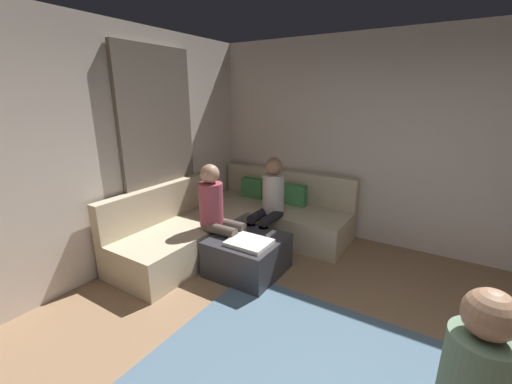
{
  "coord_description": "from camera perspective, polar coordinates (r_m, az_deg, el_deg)",
  "views": [
    {
      "loc": [
        0.28,
        -1.45,
        1.95
      ],
      "look_at": [
        -1.63,
        1.63,
        0.85
      ],
      "focal_mm": 22.58,
      "sensor_mm": 36.0,
      "label": 1
    }
  ],
  "objects": [
    {
      "name": "wall_left",
      "position": [
        3.59,
        -33.51,
        4.45
      ],
      "size": [
        0.12,
        6.0,
        2.7
      ],
      "primitive_type": "cube",
      "color": "beige",
      "rests_on": "ground_plane"
    },
    {
      "name": "ottoman",
      "position": [
        3.71,
        -1.49,
        -11.08
      ],
      "size": [
        0.76,
        0.76,
        0.42
      ],
      "primitive_type": "cube",
      "color": "#333338",
      "rests_on": "ground_plane"
    },
    {
      "name": "game_remote",
      "position": [
        3.7,
        2.72,
        -7.36
      ],
      "size": [
        0.05,
        0.15,
        0.02
      ],
      "primitive_type": "cube",
      "color": "white",
      "rests_on": "ottoman"
    },
    {
      "name": "coffee_mug",
      "position": [
        3.85,
        -2.8,
        -5.8
      ],
      "size": [
        0.08,
        0.08,
        0.1
      ],
      "primitive_type": "cylinder",
      "color": "#334C72",
      "rests_on": "ottoman"
    },
    {
      "name": "folded_blanket",
      "position": [
        3.47,
        -1.23,
        -8.92
      ],
      "size": [
        0.44,
        0.36,
        0.04
      ],
      "primitive_type": "cube",
      "color": "white",
      "rests_on": "ottoman"
    },
    {
      "name": "curtain_panel",
      "position": [
        4.22,
        -16.66,
        6.62
      ],
      "size": [
        0.06,
        1.1,
        2.5
      ],
      "primitive_type": "cube",
      "color": "#726659",
      "rests_on": "ground_plane"
    },
    {
      "name": "sectional_couch",
      "position": [
        4.41,
        -3.29,
        -5.41
      ],
      "size": [
        2.1,
        2.55,
        0.87
      ],
      "color": "#C6B593",
      "rests_on": "ground_plane"
    },
    {
      "name": "person_on_couch_side",
      "position": [
        3.75,
        -6.76,
        -3.42
      ],
      "size": [
        0.6,
        0.3,
        1.2
      ],
      "rotation": [
        0.0,
        0.0,
        -1.57
      ],
      "color": "brown",
      "rests_on": "ground_plane"
    },
    {
      "name": "person_on_couch_back",
      "position": [
        4.09,
        2.42,
        -1.57
      ],
      "size": [
        0.3,
        0.6,
        1.2
      ],
      "rotation": [
        0.0,
        0.0,
        3.14
      ],
      "color": "black",
      "rests_on": "ground_plane"
    },
    {
      "name": "wall_back",
      "position": [
        4.44,
        28.12,
        7.14
      ],
      "size": [
        6.0,
        0.12,
        2.7
      ],
      "primitive_type": "cube",
      "color": "beige",
      "rests_on": "ground_plane"
    }
  ]
}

